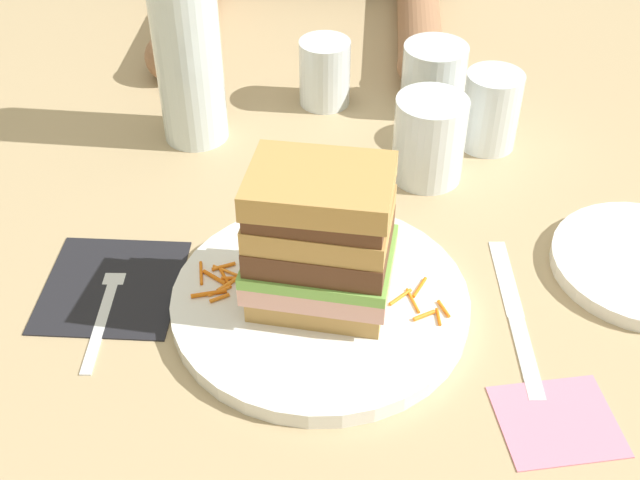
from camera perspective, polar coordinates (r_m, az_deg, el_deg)
name	(u,v)px	position (r m, az deg, el deg)	size (l,w,h in m)	color
ground_plane	(321,297)	(0.76, 0.09, -4.01)	(3.00, 3.00, 0.00)	tan
main_plate	(318,301)	(0.74, -0.16, -4.35)	(0.27, 0.27, 0.02)	white
sandwich	(318,239)	(0.69, -0.17, 0.08)	(0.14, 0.11, 0.14)	tan
carrot_shred_0	(226,275)	(0.76, -6.65, -2.50)	(0.00, 0.00, 0.03)	orange
carrot_shred_1	(224,266)	(0.76, -6.81, -1.86)	(0.00, 0.00, 0.02)	orange
carrot_shred_2	(209,294)	(0.74, -7.84, -3.76)	(0.00, 0.00, 0.03)	orange
carrot_shred_3	(233,281)	(0.75, -6.13, -2.91)	(0.00, 0.00, 0.02)	orange
carrot_shred_4	(219,291)	(0.74, -7.14, -3.61)	(0.00, 0.00, 0.02)	orange
carrot_shred_5	(201,273)	(0.76, -8.38, -2.32)	(0.00, 0.00, 0.03)	orange
carrot_shred_6	(229,283)	(0.75, -6.43, -3.06)	(0.00, 0.00, 0.03)	orange
carrot_shred_7	(214,277)	(0.75, -7.45, -2.63)	(0.00, 0.00, 0.03)	orange
carrot_shred_8	(220,298)	(0.73, -7.09, -4.07)	(0.00, 0.00, 0.02)	orange
carrot_shred_9	(227,271)	(0.76, -6.61, -2.19)	(0.00, 0.00, 0.03)	orange
carrot_shred_10	(444,309)	(0.73, 8.71, -4.81)	(0.00, 0.00, 0.02)	orange
carrot_shred_11	(420,290)	(0.74, 7.04, -3.55)	(0.00, 0.00, 0.03)	orange
carrot_shred_12	(424,315)	(0.72, 7.35, -5.29)	(0.00, 0.00, 0.02)	orange
carrot_shred_13	(413,301)	(0.73, 6.56, -4.27)	(0.00, 0.00, 0.03)	orange
carrot_shred_14	(438,317)	(0.72, 8.34, -5.38)	(0.00, 0.00, 0.02)	orange
carrot_shred_15	(400,297)	(0.73, 5.69, -4.02)	(0.00, 0.00, 0.03)	orange
napkin_dark	(112,285)	(0.79, -14.42, -3.06)	(0.13, 0.13, 0.00)	black
fork	(107,299)	(0.77, -14.80, -4.03)	(0.02, 0.17, 0.00)	silver
knife	(516,317)	(0.76, 13.67, -5.33)	(0.03, 0.20, 0.00)	silver
juice_glass	(429,143)	(0.89, 7.66, 6.78)	(0.08, 0.08, 0.10)	white
water_bottle	(186,35)	(0.92, -9.44, 14.05)	(0.08, 0.08, 0.29)	silver
empty_tumbler_0	(325,73)	(1.02, 0.33, 11.72)	(0.06, 0.06, 0.08)	silver
empty_tumbler_1	(491,110)	(0.95, 11.95, 8.94)	(0.06, 0.06, 0.09)	silver
empty_tumbler_2	(434,77)	(1.02, 8.01, 11.29)	(0.08, 0.08, 0.08)	silver
napkin_pink	(557,421)	(0.69, 16.38, -12.11)	(0.09, 0.08, 0.00)	pink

